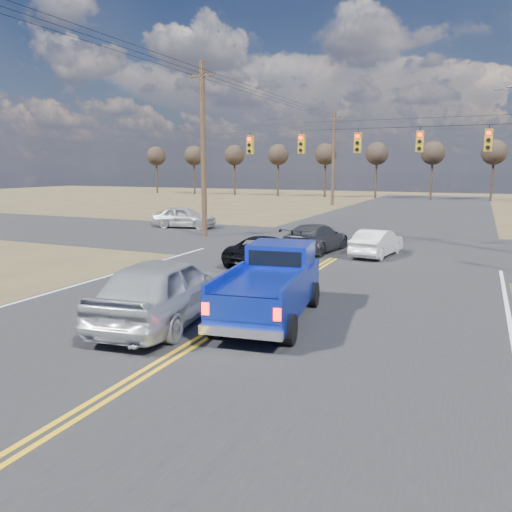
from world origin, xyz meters
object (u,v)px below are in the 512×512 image
at_px(white_car_queue, 377,243).
at_px(dgrey_car_queue, 316,238).
at_px(black_suv, 266,250).
at_px(pickup_truck, 271,285).
at_px(silver_suv, 164,289).
at_px(cross_car_west, 184,217).

height_order(white_car_queue, dgrey_car_queue, dgrey_car_queue).
distance_m(black_suv, white_car_queue, 5.55).
distance_m(pickup_truck, black_suv, 7.86).
bearing_deg(black_suv, silver_suv, 98.32).
bearing_deg(pickup_truck, silver_suv, -158.06).
xyz_separation_m(pickup_truck, black_suv, (-3.21, 7.16, -0.33)).
xyz_separation_m(silver_suv, black_suv, (-0.75, 8.59, -0.29)).
bearing_deg(white_car_queue, pickup_truck, 94.81).
relative_size(silver_suv, black_suv, 1.20).
height_order(pickup_truck, dgrey_car_queue, pickup_truck).
xyz_separation_m(silver_suv, white_car_queue, (3.20, 12.49, -0.27)).
distance_m(dgrey_car_queue, cross_car_west, 12.56).
bearing_deg(pickup_truck, black_suv, 105.87).
distance_m(silver_suv, black_suv, 8.63).
bearing_deg(white_car_queue, black_suv, 53.22).
height_order(silver_suv, white_car_queue, silver_suv).
relative_size(black_suv, dgrey_car_queue, 0.93).
bearing_deg(cross_car_west, black_suv, -143.18).
bearing_deg(white_car_queue, cross_car_west, -13.62).
height_order(pickup_truck, black_suv, pickup_truck).
bearing_deg(silver_suv, black_suv, -92.90).
bearing_deg(cross_car_west, silver_suv, -158.73).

